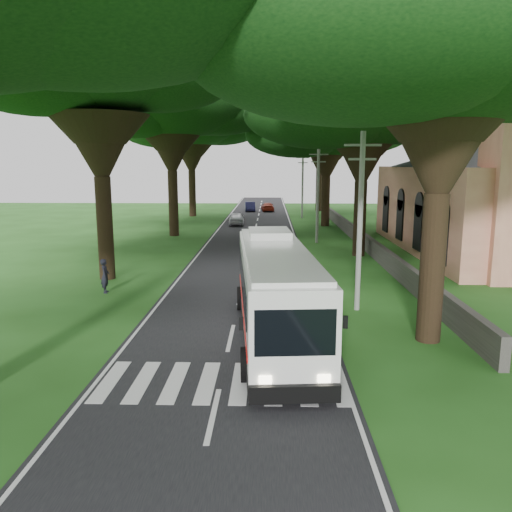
{
  "coord_description": "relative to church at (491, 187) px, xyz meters",
  "views": [
    {
      "loc": [
        1.48,
        -16.22,
        6.57
      ],
      "look_at": [
        0.82,
        7.56,
        2.2
      ],
      "focal_mm": 35.0,
      "sensor_mm": 36.0,
      "label": 1
    }
  ],
  "objects": [
    {
      "name": "crosswalk",
      "position": [
        -17.86,
        -23.55,
        -4.91
      ],
      "size": [
        8.0,
        3.0,
        0.01
      ],
      "primitive_type": "cube",
      "color": "silver",
      "rests_on": "ground"
    },
    {
      "name": "distant_car_b",
      "position": [
        -19.21,
        33.4,
        -4.23
      ],
      "size": [
        1.67,
        4.03,
        1.3
      ],
      "primitive_type": "imported",
      "rotation": [
        0.0,
        0.0,
        0.08
      ],
      "color": "navy",
      "rests_on": "road"
    },
    {
      "name": "pole_far",
      "position": [
        -12.36,
        24.45,
        -0.73
      ],
      "size": [
        1.6,
        0.24,
        8.0
      ],
      "color": "gray",
      "rests_on": "ground"
    },
    {
      "name": "pole_near",
      "position": [
        -12.36,
        -15.55,
        -0.73
      ],
      "size": [
        1.6,
        0.24,
        8.0
      ],
      "color": "gray",
      "rests_on": "ground"
    },
    {
      "name": "distant_car_a",
      "position": [
        -20.06,
        16.9,
        -4.18
      ],
      "size": [
        1.9,
        4.19,
        1.4
      ],
      "primitive_type": "imported",
      "rotation": [
        0.0,
        0.0,
        3.2
      ],
      "color": "silver",
      "rests_on": "road"
    },
    {
      "name": "tree_r_midb",
      "position": [
        -10.36,
        16.45,
        5.72
      ],
      "size": [
        15.59,
        15.59,
        14.01
      ],
      "color": "black",
      "rests_on": "ground"
    },
    {
      "name": "property_wall",
      "position": [
        -8.86,
        2.45,
        -4.31
      ],
      "size": [
        0.35,
        50.0,
        1.2
      ],
      "primitive_type": "cube",
      "color": "#383533",
      "rests_on": "ground"
    },
    {
      "name": "distant_car_c",
      "position": [
        -16.71,
        33.63,
        -4.28
      ],
      "size": [
        1.98,
        4.23,
        1.2
      ],
      "primitive_type": "imported",
      "rotation": [
        0.0,
        0.0,
        3.22
      ],
      "color": "maroon",
      "rests_on": "road"
    },
    {
      "name": "tree_r_mida",
      "position": [
        -9.86,
        -1.55,
        5.98
      ],
      "size": [
        15.14,
        15.14,
        14.19
      ],
      "color": "black",
      "rests_on": "ground"
    },
    {
      "name": "road",
      "position": [
        -17.86,
        3.45,
        -4.9
      ],
      "size": [
        8.0,
        120.0,
        0.04
      ],
      "primitive_type": "cube",
      "color": "black",
      "rests_on": "ground"
    },
    {
      "name": "tree_l_far",
      "position": [
        -26.36,
        26.45,
        6.95
      ],
      "size": [
        15.16,
        15.16,
        15.18
      ],
      "color": "black",
      "rests_on": "ground"
    },
    {
      "name": "pedestrian",
      "position": [
        -24.91,
        -12.79,
        -4.02
      ],
      "size": [
        0.53,
        0.71,
        1.79
      ],
      "primitive_type": "imported",
      "rotation": [
        0.0,
        0.0,
        1.74
      ],
      "color": "black",
      "rests_on": "ground"
    },
    {
      "name": "coach_bus",
      "position": [
        -16.17,
        -19.3,
        -3.02
      ],
      "size": [
        3.49,
        12.03,
        3.5
      ],
      "rotation": [
        0.0,
        0.0,
        0.08
      ],
      "color": "white",
      "rests_on": "ground"
    },
    {
      "name": "church",
      "position": [
        0.0,
        0.0,
        0.0
      ],
      "size": [
        14.0,
        24.0,
        11.6
      ],
      "color": "tan",
      "rests_on": "ground"
    },
    {
      "name": "tree_r_near",
      "position": [
        -10.36,
        -19.55,
        6.31
      ],
      "size": [
        16.21,
        16.21,
        14.72
      ],
      "color": "black",
      "rests_on": "ground"
    },
    {
      "name": "pole_mid",
      "position": [
        -12.36,
        4.45,
        -0.73
      ],
      "size": [
        1.6,
        0.24,
        8.0
      ],
      "color": "gray",
      "rests_on": "ground"
    },
    {
      "name": "tree_r_far",
      "position": [
        -9.36,
        34.45,
        7.09
      ],
      "size": [
        13.96,
        13.96,
        15.11
      ],
      "color": "black",
      "rests_on": "ground"
    },
    {
      "name": "tree_l_midb",
      "position": [
        -25.36,
        8.45,
        7.34
      ],
      "size": [
        16.13,
        16.13,
        15.76
      ],
      "color": "black",
      "rests_on": "ground"
    },
    {
      "name": "tree_l_mida",
      "position": [
        -25.86,
        -9.55,
        6.98
      ],
      "size": [
        12.67,
        12.67,
        14.79
      ],
      "color": "black",
      "rests_on": "ground"
    },
    {
      "name": "ground",
      "position": [
        -17.86,
        -21.55,
        -4.91
      ],
      "size": [
        140.0,
        140.0,
        0.0
      ],
      "primitive_type": "plane",
      "color": "#1F4A15",
      "rests_on": "ground"
    }
  ]
}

